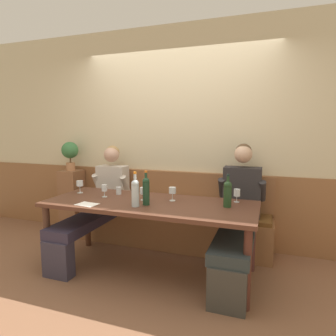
% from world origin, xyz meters
% --- Properties ---
extents(ground_plane, '(6.80, 6.80, 0.02)m').
position_xyz_m(ground_plane, '(0.00, 0.00, -0.01)').
color(ground_plane, brown).
rests_on(ground_plane, ground).
extents(room_wall_back, '(6.80, 0.08, 2.80)m').
position_xyz_m(room_wall_back, '(0.00, 1.09, 1.40)').
color(room_wall_back, beige).
rests_on(room_wall_back, ground).
extents(wood_wainscot_panel, '(6.80, 0.03, 0.94)m').
position_xyz_m(wood_wainscot_panel, '(0.00, 1.04, 0.47)').
color(wood_wainscot_panel, brown).
rests_on(wood_wainscot_panel, ground).
extents(wall_bench, '(2.47, 0.42, 0.94)m').
position_xyz_m(wall_bench, '(0.00, 0.83, 0.28)').
color(wall_bench, brown).
rests_on(wall_bench, ground).
extents(dining_table, '(2.17, 0.86, 0.75)m').
position_xyz_m(dining_table, '(0.00, 0.12, 0.67)').
color(dining_table, '#502D20').
rests_on(dining_table, ground).
extents(person_left_seat, '(0.50, 1.30, 1.28)m').
position_xyz_m(person_left_seat, '(-0.83, 0.44, 0.61)').
color(person_left_seat, '#343040').
rests_on(person_left_seat, ground).
extents(person_center_left_seat, '(0.52, 1.30, 1.33)m').
position_xyz_m(person_center_left_seat, '(0.87, 0.46, 0.64)').
color(person_center_left_seat, '#36342F').
rests_on(person_center_left_seat, ground).
extents(wine_bottle_green_tall, '(0.07, 0.07, 0.34)m').
position_xyz_m(wine_bottle_green_tall, '(-0.06, -0.09, 0.90)').
color(wine_bottle_green_tall, silver).
rests_on(wine_bottle_green_tall, dining_table).
extents(wine_bottle_clear_water, '(0.08, 0.08, 0.32)m').
position_xyz_m(wine_bottle_clear_water, '(0.78, 0.19, 0.89)').
color(wine_bottle_clear_water, '#203C1E').
rests_on(wine_bottle_clear_water, dining_table).
extents(wine_bottle_amber_mid, '(0.07, 0.07, 0.35)m').
position_xyz_m(wine_bottle_amber_mid, '(0.01, -0.00, 0.90)').
color(wine_bottle_amber_mid, '#1C3C25').
rests_on(wine_bottle_amber_mid, dining_table).
extents(wine_glass_left_end, '(0.07, 0.07, 0.14)m').
position_xyz_m(wine_glass_left_end, '(0.20, 0.25, 0.86)').
color(wine_glass_left_end, silver).
rests_on(wine_glass_left_end, dining_table).
extents(wine_glass_right_end, '(0.06, 0.06, 0.14)m').
position_xyz_m(wine_glass_right_end, '(-0.56, 0.16, 0.84)').
color(wine_glass_right_end, silver).
rests_on(wine_glass_right_end, dining_table).
extents(wine_glass_mid_left, '(0.08, 0.08, 0.14)m').
position_xyz_m(wine_glass_mid_left, '(-0.09, 0.17, 0.85)').
color(wine_glass_mid_left, silver).
rests_on(wine_glass_mid_left, dining_table).
extents(wine_glass_center_front, '(0.07, 0.07, 0.14)m').
position_xyz_m(wine_glass_center_front, '(0.85, 0.41, 0.84)').
color(wine_glass_center_front, silver).
rests_on(wine_glass_center_front, dining_table).
extents(wine_glass_mid_right, '(0.07, 0.07, 0.15)m').
position_xyz_m(wine_glass_mid_right, '(-0.94, 0.24, 0.86)').
color(wine_glass_mid_right, silver).
rests_on(wine_glass_mid_right, dining_table).
extents(water_tumbler_right, '(0.06, 0.06, 0.09)m').
position_xyz_m(water_tumbler_right, '(-0.47, 0.32, 0.79)').
color(water_tumbler_right, silver).
rests_on(water_tumbler_right, dining_table).
extents(tasting_sheet_left_guest, '(0.23, 0.17, 0.00)m').
position_xyz_m(tasting_sheet_left_guest, '(-0.56, -0.18, 0.75)').
color(tasting_sheet_left_guest, white).
rests_on(tasting_sheet_left_guest, dining_table).
extents(corner_pedestal, '(0.28, 0.28, 0.90)m').
position_xyz_m(corner_pedestal, '(-1.54, 0.86, 0.45)').
color(corner_pedestal, brown).
rests_on(corner_pedestal, ground).
extents(potted_plant, '(0.24, 0.24, 0.41)m').
position_xyz_m(potted_plant, '(-1.54, 0.86, 1.17)').
color(potted_plant, '#AC734B').
rests_on(potted_plant, corner_pedestal).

